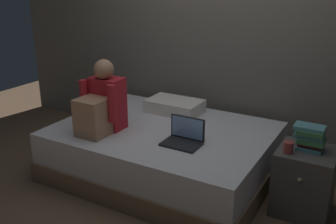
{
  "coord_description": "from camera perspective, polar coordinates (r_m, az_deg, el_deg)",
  "views": [
    {
      "loc": [
        1.52,
        -2.6,
        1.84
      ],
      "look_at": [
        -0.04,
        0.1,
        0.73
      ],
      "focal_mm": 41.26,
      "sensor_mm": 36.0,
      "label": 1
    }
  ],
  "objects": [
    {
      "name": "bed",
      "position": [
        3.73,
        -0.65,
        -5.84
      ],
      "size": [
        2.0,
        1.5,
        0.48
      ],
      "color": "#7A6047",
      "rests_on": "ground_plane"
    },
    {
      "name": "laptop",
      "position": [
        3.29,
        2.36,
        -3.75
      ],
      "size": [
        0.32,
        0.23,
        0.22
      ],
      "color": "black",
      "rests_on": "bed"
    },
    {
      "name": "pillow",
      "position": [
        4.03,
        0.99,
        0.9
      ],
      "size": [
        0.56,
        0.36,
        0.13
      ],
      "primitive_type": "cube",
      "color": "silver",
      "rests_on": "bed"
    },
    {
      "name": "person_sitting",
      "position": [
        3.54,
        -9.8,
        1.07
      ],
      "size": [
        0.39,
        0.44,
        0.66
      ],
      "color": "#B21E28",
      "rests_on": "bed"
    },
    {
      "name": "mug",
      "position": [
        3.11,
        17.34,
        -5.01
      ],
      "size": [
        0.08,
        0.08,
        0.09
      ],
      "primitive_type": "cylinder",
      "color": "#933833",
      "rests_on": "nightstand"
    },
    {
      "name": "ground_plane",
      "position": [
        3.52,
        -0.31,
        -11.85
      ],
      "size": [
        8.0,
        8.0,
        0.0
      ],
      "primitive_type": "plane",
      "color": "brown"
    },
    {
      "name": "book_stack",
      "position": [
        3.21,
        20.26,
        -3.55
      ],
      "size": [
        0.24,
        0.17,
        0.19
      ],
      "color": "teal",
      "rests_on": "nightstand"
    },
    {
      "name": "nightstand",
      "position": [
        3.34,
        19.46,
        -9.6
      ],
      "size": [
        0.44,
        0.46,
        0.54
      ],
      "color": "#474442",
      "rests_on": "ground_plane"
    },
    {
      "name": "wall_back",
      "position": [
        4.12,
        8.31,
        12.59
      ],
      "size": [
        5.6,
        0.1,
        2.7
      ],
      "primitive_type": "cube",
      "color": "slate",
      "rests_on": "ground_plane"
    }
  ]
}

